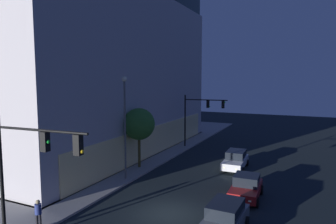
% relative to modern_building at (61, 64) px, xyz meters
% --- Properties ---
extents(ground_plane, '(120.00, 120.00, 0.00)m').
position_rel_modern_building_xyz_m(ground_plane, '(-12.77, -20.98, -10.38)').
color(ground_plane, black).
extents(modern_building, '(31.95, 27.14, 20.91)m').
position_rel_modern_building_xyz_m(modern_building, '(0.00, 0.00, 0.00)').
color(modern_building, '#4C4C51').
rests_on(modern_building, ground).
extents(traffic_light_near_corner, '(0.52, 5.29, 6.59)m').
position_rel_modern_building_xyz_m(traffic_light_near_corner, '(-19.62, -17.09, -5.62)').
color(traffic_light_near_corner, black).
rests_on(traffic_light_near_corner, sidewalk_corner).
extents(traffic_light_far_corner, '(0.71, 5.27, 6.41)m').
position_rel_modern_building_xyz_m(traffic_light_far_corner, '(5.59, -16.73, -5.74)').
color(traffic_light_far_corner, black).
rests_on(traffic_light_far_corner, sidewalk_corner).
extents(street_lamp_sidewalk, '(0.44, 0.44, 8.55)m').
position_rel_modern_building_xyz_m(street_lamp_sidewalk, '(-8.43, -14.99, -4.91)').
color(street_lamp_sidewalk, '#5C5C5C').
rests_on(street_lamp_sidewalk, sidewalk_corner).
extents(sidewalk_tree, '(3.00, 3.00, 5.63)m').
position_rel_modern_building_xyz_m(sidewalk_tree, '(-4.98, -14.29, -6.12)').
color(sidewalk_tree, '#4F431E').
rests_on(sidewalk_tree, sidewalk_corner).
extents(pedestrian_waiting, '(0.36, 0.36, 1.66)m').
position_rel_modern_building_xyz_m(pedestrian_waiting, '(-17.81, -15.35, -9.24)').
color(pedestrian_waiting, black).
rests_on(pedestrian_waiting, sidewalk_corner).
extents(car_grey, '(4.76, 2.15, 1.72)m').
position_rel_modern_building_xyz_m(car_grey, '(-13.77, -24.80, -9.51)').
color(car_grey, slate).
rests_on(car_grey, ground).
extents(car_red, '(4.09, 2.22, 1.63)m').
position_rel_modern_building_xyz_m(car_red, '(-8.04, -24.89, -9.56)').
color(car_red, maroon).
rests_on(car_red, ground).
extents(car_white, '(4.63, 2.13, 1.66)m').
position_rel_modern_building_xyz_m(car_white, '(-1.04, -22.57, -9.55)').
color(car_white, silver).
rests_on(car_white, ground).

